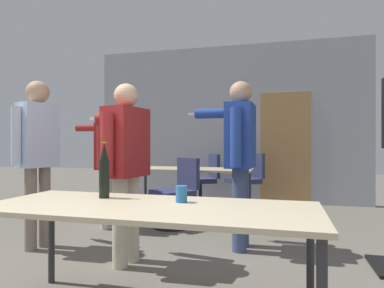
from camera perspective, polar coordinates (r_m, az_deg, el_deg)
The scene contains 12 objects.
back_wall at distance 6.66m, azimuth 6.01°, elevation 3.32°, with size 5.22×0.12×2.99m.
conference_table_near at distance 2.18m, azimuth -7.25°, elevation -11.58°, with size 2.07×0.83×0.72m.
conference_table_far at distance 5.28m, azimuth -0.23°, elevation -4.84°, with size 1.86×0.69×0.72m.
person_near_casual at distance 3.20m, azimuth -11.13°, elevation -1.95°, with size 0.75×0.73×1.65m.
person_center_tall at distance 4.63m, azimuth -14.13°, elevation -1.66°, with size 0.78×0.56×1.59m.
person_right_polo at distance 3.97m, azimuth -24.43°, elevation -0.22°, with size 0.74×0.71×1.77m.
person_far_watching at distance 3.63m, azimuth 7.89°, elevation -0.71°, with size 0.80×0.72×1.76m.
office_chair_near_pushed at distance 5.86m, azimuth 9.12°, elevation -6.39°, with size 0.69×0.68×0.94m.
office_chair_side_rolled at distance 6.10m, azimuth 2.08°, elevation -6.32°, with size 0.68×0.66×0.92m.
office_chair_far_right at distance 4.62m, azimuth -2.50°, elevation -8.44°, with size 0.67×0.69×0.91m.
beer_bottle at distance 2.49m, azimuth -14.43°, elevation -4.46°, with size 0.07×0.07×0.39m.
drink_cup at distance 2.25m, azimuth -1.77°, elevation -8.33°, with size 0.07×0.07×0.11m.
Camera 1 is at (1.09, -1.50, 1.10)m, focal length 32.00 mm.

